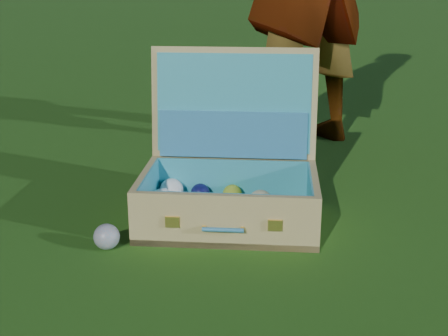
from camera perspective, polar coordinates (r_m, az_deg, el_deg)
ground at (r=1.85m, az=1.74°, el=-5.05°), size 60.00×60.00×0.00m
stray_ball at (r=1.70m, az=-10.69°, el=-6.19°), size 0.07×0.07×0.07m
suitcase at (r=1.85m, az=0.48°, el=-0.41°), size 0.61×0.54×0.49m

